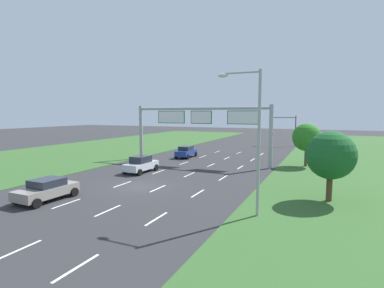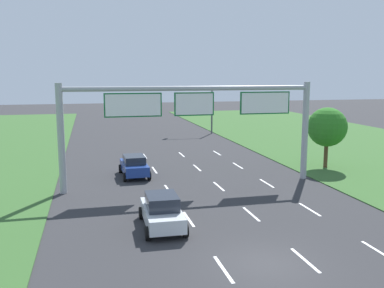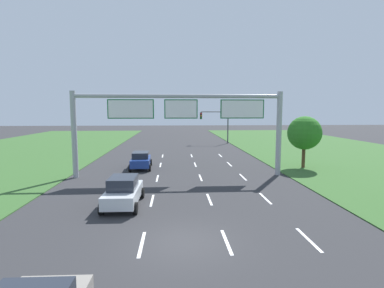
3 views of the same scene
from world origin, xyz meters
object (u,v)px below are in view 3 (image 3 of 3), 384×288
object	(u,v)px
car_near_red	(123,191)
car_mid_lane	(141,160)
sign_gantry	(181,116)
roadside_tree_mid	(304,133)
traffic_light_mast	(216,120)

from	to	relation	value
car_near_red	car_mid_lane	distance (m)	11.18
car_near_red	car_mid_lane	size ratio (longest dim) A/B	1.03
car_near_red	sign_gantry	bearing A→B (deg)	66.61
roadside_tree_mid	car_mid_lane	bearing A→B (deg)	177.20
sign_gantry	traffic_light_mast	distance (m)	25.59
car_near_red	sign_gantry	distance (m)	9.33
roadside_tree_mid	sign_gantry	bearing A→B (deg)	-166.47
traffic_light_mast	roadside_tree_mid	size ratio (longest dim) A/B	1.14
sign_gantry	car_mid_lane	bearing A→B (deg)	135.88
sign_gantry	roadside_tree_mid	distance (m)	12.15
car_near_red	traffic_light_mast	bearing A→B (deg)	73.98
sign_gantry	roadside_tree_mid	world-z (taller)	sign_gantry
traffic_light_mast	roadside_tree_mid	bearing A→B (deg)	-76.66
car_near_red	roadside_tree_mid	bearing A→B (deg)	35.63
traffic_light_mast	car_mid_lane	bearing A→B (deg)	-115.73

